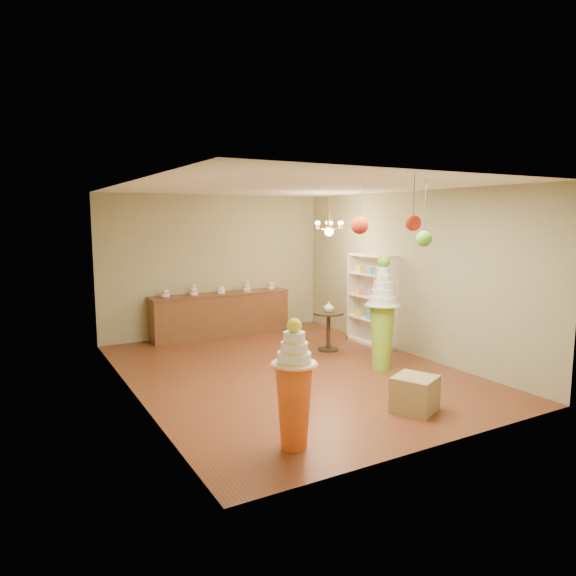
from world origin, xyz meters
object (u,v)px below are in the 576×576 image
pedestal_green (382,323)px  round_table (328,326)px  sideboard (221,314)px  pedestal_orange (294,395)px

pedestal_green → round_table: pedestal_green is taller
pedestal_green → round_table: bearing=93.5°
sideboard → round_table: bearing=-58.8°
pedestal_green → sideboard: (-1.40, 3.62, -0.32)m
round_table → pedestal_green: bearing=-86.5°
pedestal_orange → sideboard: (1.36, 5.47, -0.13)m
pedestal_orange → round_table: size_ratio=1.96×
pedestal_green → pedestal_orange: size_ratio=1.31×
pedestal_green → pedestal_orange: pedestal_green is taller
pedestal_green → round_table: size_ratio=2.57×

